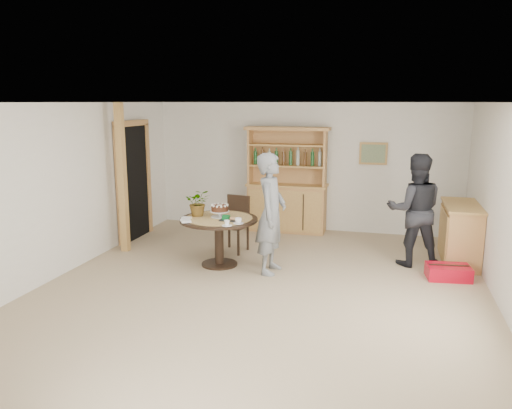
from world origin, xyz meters
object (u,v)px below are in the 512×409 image
object	(u,v)px
dining_chair	(236,220)
teen_boy	(271,214)
sideboard	(460,233)
dining_table	(219,228)
red_suitcase	(448,272)
hutch	(287,196)
adult_person	(415,210)

from	to	relation	value
dining_chair	teen_boy	xyz separation A→B (m)	(0.84, -0.93, 0.36)
sideboard	dining_table	distance (m)	3.80
dining_table	red_suitcase	bearing A→B (deg)	4.29
hutch	sideboard	distance (m)	3.29
hutch	teen_boy	distance (m)	2.48
sideboard	dining_table	bearing A→B (deg)	-162.97
hutch	dining_chair	bearing A→B (deg)	-110.87
hutch	red_suitcase	size ratio (longest dim) A/B	3.17
hutch	dining_table	bearing A→B (deg)	-104.20
sideboard	dining_chair	size ratio (longest dim) A/B	1.33
sideboard	dining_chair	xyz separation A→B (m)	(-3.62, -0.29, 0.06)
red_suitcase	sideboard	bearing A→B (deg)	67.50
dining_chair	sideboard	bearing A→B (deg)	14.50
dining_table	red_suitcase	world-z (taller)	dining_table
dining_table	teen_boy	world-z (taller)	teen_boy
hutch	dining_chair	xyz separation A→B (m)	(-0.58, -1.53, -0.15)
hutch	teen_boy	size ratio (longest dim) A/B	1.14
sideboard	teen_boy	xyz separation A→B (m)	(-2.79, -1.21, 0.42)
dining_table	adult_person	size ratio (longest dim) A/B	0.69
red_suitcase	dining_table	bearing A→B (deg)	177.39
hutch	red_suitcase	xyz separation A→B (m)	(2.80, -2.10, -0.59)
teen_boy	red_suitcase	size ratio (longest dim) A/B	2.78
adult_person	dining_chair	bearing A→B (deg)	-7.49
hutch	teen_boy	xyz separation A→B (m)	(0.25, -2.46, 0.21)
dining_table	red_suitcase	size ratio (longest dim) A/B	1.86
dining_table	red_suitcase	distance (m)	3.44
dining_table	teen_boy	xyz separation A→B (m)	(0.85, -0.10, 0.29)
hutch	adult_person	world-z (taller)	hutch
dining_table	adult_person	xyz separation A→B (m)	(2.91, 0.80, 0.27)
adult_person	red_suitcase	distance (m)	1.06
teen_boy	red_suitcase	distance (m)	2.69
adult_person	red_suitcase	world-z (taller)	adult_person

